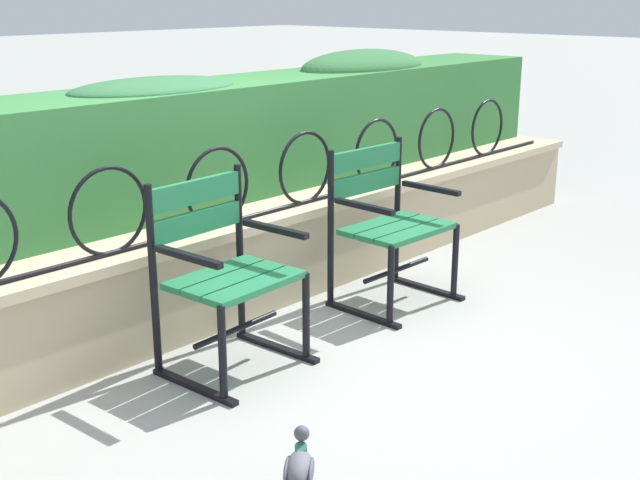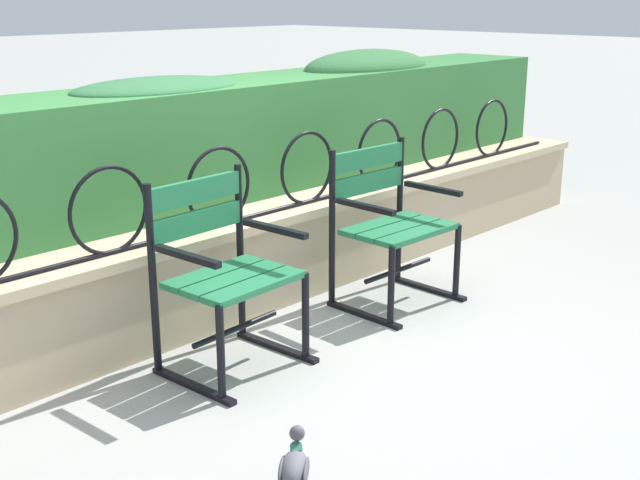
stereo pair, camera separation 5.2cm
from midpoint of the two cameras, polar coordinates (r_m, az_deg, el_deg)
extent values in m
plane|color=#9E9E99|center=(4.12, 0.99, -7.51)|extent=(60.00, 60.00, 0.00)
cube|color=tan|center=(4.52, -5.86, -2.10)|extent=(6.92, 0.35, 0.48)
cube|color=#CBB58F|center=(4.44, -5.96, 1.14)|extent=(6.92, 0.41, 0.05)
cylinder|color=black|center=(4.37, -5.33, 1.43)|extent=(6.39, 0.02, 0.02)
torus|color=black|center=(3.87, -14.02, 1.99)|extent=(0.42, 0.02, 0.42)
torus|color=black|center=(4.25, -6.67, 3.67)|extent=(0.42, 0.02, 0.42)
torus|color=black|center=(4.68, -0.58, 5.01)|extent=(0.42, 0.02, 0.42)
torus|color=black|center=(5.17, 4.44, 6.08)|extent=(0.42, 0.02, 0.42)
torus|color=black|center=(5.68, 8.59, 6.92)|extent=(0.42, 0.02, 0.42)
torus|color=black|center=(6.22, 12.05, 7.59)|extent=(0.42, 0.02, 0.42)
cube|color=#387A3D|center=(4.74, -10.13, 6.38)|extent=(6.78, 0.66, 0.66)
ellipsoid|color=#326A3E|center=(4.66, -10.93, 10.26)|extent=(1.03, 0.59, 0.12)
ellipsoid|color=#366E3D|center=(5.90, 3.56, 11.83)|extent=(1.12, 0.59, 0.25)
cube|color=#237547|center=(3.68, -4.06, -3.21)|extent=(0.55, 0.15, 0.03)
cube|color=#237547|center=(3.77, -5.55, -2.74)|extent=(0.55, 0.15, 0.03)
cube|color=#237547|center=(3.86, -6.97, -2.30)|extent=(0.55, 0.15, 0.03)
cube|color=#237547|center=(3.83, -8.23, 3.36)|extent=(0.55, 0.06, 0.11)
cube|color=#237547|center=(3.87, -8.14, 1.25)|extent=(0.55, 0.06, 0.11)
cylinder|color=black|center=(4.11, -5.18, -0.92)|extent=(0.04, 0.04, 0.90)
cylinder|color=black|center=(3.91, -0.62, -5.37)|extent=(0.04, 0.04, 0.44)
cube|color=black|center=(4.11, -2.64, -7.41)|extent=(0.07, 0.52, 0.02)
cube|color=black|center=(3.90, -2.76, 0.77)|extent=(0.06, 0.40, 0.03)
cylinder|color=black|center=(3.77, -11.10, -2.84)|extent=(0.04, 0.04, 0.90)
cylinder|color=black|center=(3.55, -6.46, -7.88)|extent=(0.04, 0.04, 0.44)
cube|color=black|center=(3.77, -8.38, -9.95)|extent=(0.07, 0.52, 0.02)
cube|color=black|center=(3.54, -8.80, -1.11)|extent=(0.06, 0.40, 0.03)
cylinder|color=black|center=(3.86, -5.45, -6.14)|extent=(0.52, 0.05, 0.03)
cube|color=#237547|center=(4.50, 7.20, 0.44)|extent=(0.58, 0.14, 0.03)
cube|color=#237547|center=(4.58, 5.86, 0.78)|extent=(0.58, 0.14, 0.03)
cube|color=#237547|center=(4.66, 4.55, 1.10)|extent=(0.58, 0.14, 0.03)
cube|color=#237547|center=(4.64, 3.68, 5.71)|extent=(0.58, 0.05, 0.11)
cube|color=#237547|center=(4.67, 3.65, 3.99)|extent=(0.58, 0.05, 0.11)
cylinder|color=black|center=(4.94, 5.82, 2.01)|extent=(0.04, 0.04, 0.89)
cylinder|color=black|center=(4.76, 9.76, -1.54)|extent=(0.04, 0.04, 0.44)
cube|color=black|center=(4.93, 7.84, -3.36)|extent=(0.06, 0.52, 0.02)
cube|color=black|center=(4.75, 8.13, 3.54)|extent=(0.05, 0.40, 0.03)
cylinder|color=black|center=(4.52, 1.17, 0.69)|extent=(0.04, 0.04, 0.89)
cylinder|color=black|center=(4.32, 5.29, -3.28)|extent=(0.04, 0.04, 0.44)
cube|color=black|center=(4.50, 3.35, -5.19)|extent=(0.06, 0.52, 0.02)
cube|color=black|center=(4.31, 3.49, 2.32)|extent=(0.05, 0.40, 0.03)
cylinder|color=black|center=(4.65, 5.77, -2.09)|extent=(0.55, 0.04, 0.03)
ellipsoid|color=#5B5B66|center=(2.97, -1.28, -15.60)|extent=(0.21, 0.20, 0.11)
cylinder|color=#2D6B56|center=(3.01, -1.13, -14.35)|extent=(0.08, 0.07, 0.06)
sphere|color=#494951|center=(3.00, -1.09, -13.23)|extent=(0.06, 0.06, 0.06)
cone|color=black|center=(3.03, -1.02, -13.01)|extent=(0.03, 0.02, 0.01)
ellipsoid|color=#4E4E56|center=(2.96, -2.15, -15.57)|extent=(0.12, 0.10, 0.07)
ellipsoid|color=#4E4E56|center=(2.95, -0.45, -15.66)|extent=(0.12, 0.10, 0.07)
camera|label=1|loc=(0.03, -89.62, 0.11)|focal=46.23mm
camera|label=2|loc=(0.03, 90.38, -0.11)|focal=46.23mm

